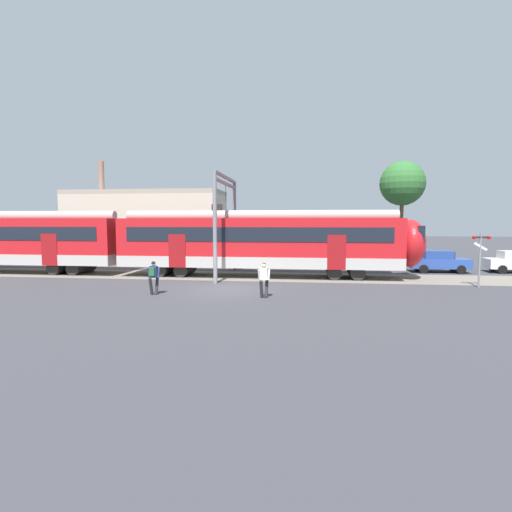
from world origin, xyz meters
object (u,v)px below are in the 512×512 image
Objects in this scene: crossing_signal at (480,251)px; pedestrian_navy at (153,275)px; parked_car_blue at (438,261)px; commuter_train at (8,241)px; pedestrian_white at (264,277)px.

pedestrian_navy is at bearing -165.89° from crossing_signal.
pedestrian_navy is 20.02m from parked_car_blue.
pedestrian_navy reaches higher than parked_car_blue.
crossing_signal is (30.32, -2.89, -0.24)m from commuter_train.
parked_car_blue is (16.79, 10.90, -0.21)m from pedestrian_navy.
pedestrian_navy is at bearing -27.81° from commuter_train.
commuter_train is 15.31m from pedestrian_navy.
pedestrian_white is 12.18m from crossing_signal.
pedestrian_navy is at bearing -147.01° from parked_car_blue.
crossing_signal is at bearing -89.71° from parked_car_blue.
pedestrian_navy is 0.42× the size of parked_car_blue.
parked_car_blue is at bearing 32.99° from pedestrian_navy.
commuter_train is at bearing 159.21° from pedestrian_white.
crossing_signal reaches higher than pedestrian_white.
crossing_signal is at bearing 14.11° from pedestrian_navy.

